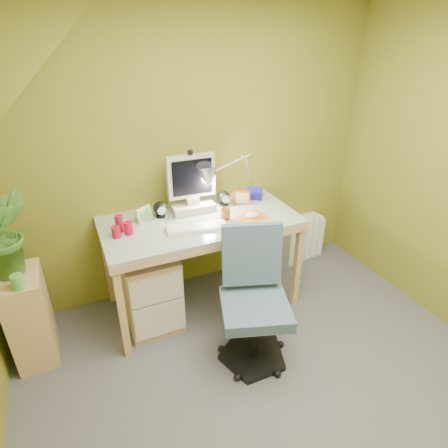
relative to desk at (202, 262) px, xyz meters
name	(u,v)px	position (x,y,z in m)	size (l,w,h in m)	color
floor	(290,415)	(0.10, -1.23, -0.41)	(3.20, 3.20, 0.01)	#4F4F54
wall_back	(194,155)	(0.10, 0.37, 0.80)	(3.20, 0.01, 2.40)	olive
slope_ceiling	(51,130)	(-0.90, -1.23, 1.45)	(1.10, 3.20, 1.10)	white
desk	(202,262)	(0.00, 0.00, 0.00)	(1.51, 0.75, 0.81)	tan
monitor	(191,182)	(0.00, 0.18, 0.64)	(0.35, 0.20, 0.48)	#BBB3A9
speaker_left	(160,209)	(-0.27, 0.16, 0.47)	(0.11, 0.11, 0.13)	black
speaker_right	(224,198)	(0.27, 0.16, 0.47)	(0.11, 0.11, 0.13)	black
keyboard	(197,227)	(-0.08, -0.14, 0.41)	(0.44, 0.14, 0.02)	white
mousepad	(252,217)	(0.38, -0.14, 0.41)	(0.23, 0.16, 0.01)	#C4631E
mouse	(252,215)	(0.38, -0.14, 0.42)	(0.12, 0.07, 0.04)	white
amber_tumbler	(226,214)	(0.18, -0.08, 0.45)	(0.07, 0.07, 0.09)	#8F4814
candle_cluster	(121,226)	(-0.60, 0.01, 0.47)	(0.17, 0.15, 0.12)	#B10F29
photo_frame_red	(242,198)	(0.42, 0.12, 0.46)	(0.13, 0.02, 0.11)	#B03212
photo_frame_blue	(255,193)	(0.56, 0.16, 0.46)	(0.13, 0.02, 0.11)	#161897
photo_frame_green	(144,214)	(-0.40, 0.14, 0.46)	(0.13, 0.02, 0.11)	#B4D391
desk_lamp	(243,167)	(0.45, 0.18, 0.71)	(0.56, 0.24, 0.61)	silver
side_ledge	(30,317)	(-1.30, -0.07, -0.06)	(0.26, 0.39, 0.69)	tan
potted_plant	(6,233)	(-1.30, -0.02, 0.58)	(0.32, 0.26, 0.58)	#376A23
green_cup	(18,282)	(-1.28, -0.22, 0.33)	(0.08, 0.08, 0.10)	#5BA946
task_chair	(255,307)	(0.11, -0.73, 0.06)	(0.51, 0.51, 0.92)	#3F5868
radiator	(301,238)	(1.18, 0.27, -0.18)	(0.44, 0.18, 0.44)	silver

